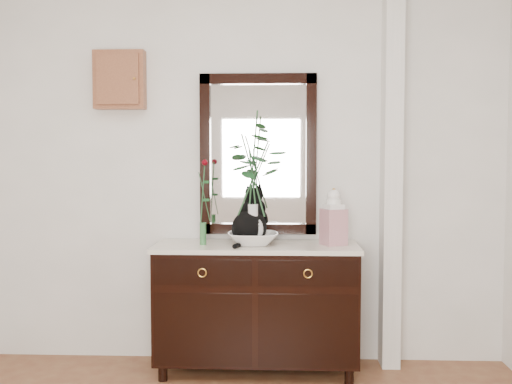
{
  "coord_description": "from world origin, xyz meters",
  "views": [
    {
      "loc": [
        0.26,
        -2.16,
        1.43
      ],
      "look_at": [
        0.1,
        1.63,
        1.2
      ],
      "focal_mm": 42.0,
      "sensor_mm": 36.0,
      "label": 1
    }
  ],
  "objects_px": {
    "sideboard": "(257,301)",
    "lotus_bowl": "(253,239)",
    "cat": "(249,216)",
    "ginger_jar": "(334,216)"
  },
  "relations": [
    {
      "from": "sideboard",
      "to": "cat",
      "type": "height_order",
      "value": "cat"
    },
    {
      "from": "sideboard",
      "to": "ginger_jar",
      "type": "distance_m",
      "value": 0.75
    },
    {
      "from": "cat",
      "to": "lotus_bowl",
      "type": "distance_m",
      "value": 0.15
    },
    {
      "from": "sideboard",
      "to": "ginger_jar",
      "type": "height_order",
      "value": "ginger_jar"
    },
    {
      "from": "sideboard",
      "to": "lotus_bowl",
      "type": "relative_size",
      "value": 4.02
    },
    {
      "from": "cat",
      "to": "ginger_jar",
      "type": "height_order",
      "value": "ginger_jar"
    },
    {
      "from": "sideboard",
      "to": "cat",
      "type": "bearing_deg",
      "value": 154.56
    },
    {
      "from": "cat",
      "to": "ginger_jar",
      "type": "distance_m",
      "value": 0.55
    },
    {
      "from": "lotus_bowl",
      "to": "ginger_jar",
      "type": "relative_size",
      "value": 0.88
    },
    {
      "from": "sideboard",
      "to": "ginger_jar",
      "type": "xyz_separation_m",
      "value": [
        0.5,
        0.0,
        0.56
      ]
    }
  ]
}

